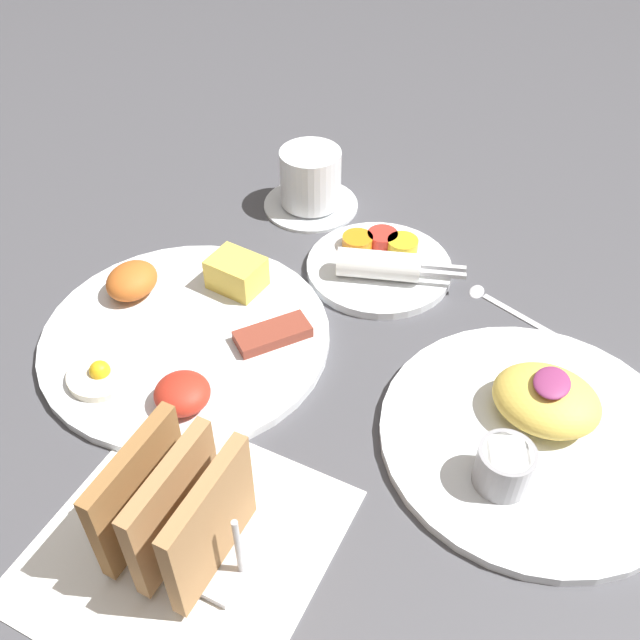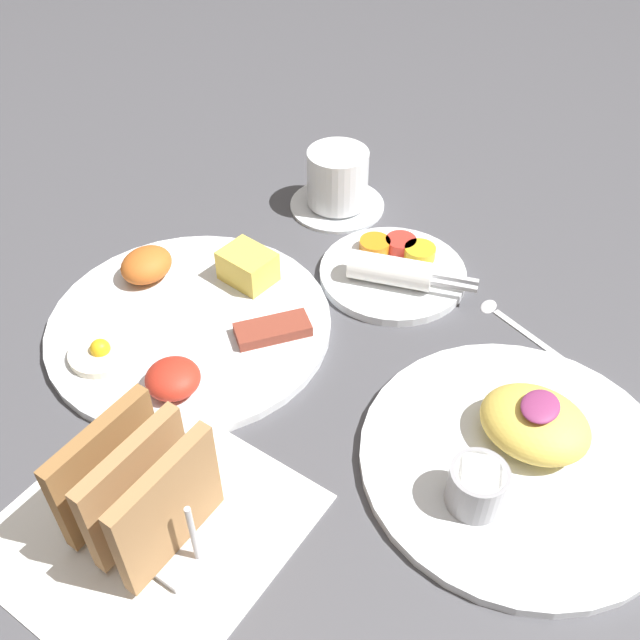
% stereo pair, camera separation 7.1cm
% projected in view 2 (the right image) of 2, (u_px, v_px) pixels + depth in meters
% --- Properties ---
extents(ground_plane, '(3.00, 3.00, 0.00)m').
position_uv_depth(ground_plane, '(304.00, 387.00, 0.69)').
color(ground_plane, '#47474C').
extents(napkin_flat, '(0.22, 0.22, 0.00)m').
position_uv_depth(napkin_flat, '(149.00, 526.00, 0.58)').
color(napkin_flat, white).
rests_on(napkin_flat, ground_plane).
extents(plate_breakfast, '(0.30, 0.30, 0.05)m').
position_uv_depth(plate_breakfast, '(187.00, 320.00, 0.74)').
color(plate_breakfast, white).
rests_on(plate_breakfast, ground_plane).
extents(plate_condiments, '(0.17, 0.18, 0.04)m').
position_uv_depth(plate_condiments, '(393.00, 270.00, 0.80)').
color(plate_condiments, white).
rests_on(plate_condiments, ground_plane).
extents(plate_foreground, '(0.28, 0.28, 0.06)m').
position_uv_depth(plate_foreground, '(519.00, 452.00, 0.61)').
color(plate_foreground, white).
rests_on(plate_foreground, ground_plane).
extents(toast_rack, '(0.10, 0.12, 0.10)m').
position_uv_depth(toast_rack, '(138.00, 491.00, 0.54)').
color(toast_rack, '#B7B7BC').
rests_on(toast_rack, ground_plane).
extents(coffee_cup, '(0.12, 0.12, 0.08)m').
position_uv_depth(coffee_cup, '(338.00, 182.00, 0.89)').
color(coffee_cup, white).
rests_on(coffee_cup, ground_plane).
extents(teaspoon, '(0.05, 0.12, 0.01)m').
position_uv_depth(teaspoon, '(512.00, 321.00, 0.75)').
color(teaspoon, silver).
rests_on(teaspoon, ground_plane).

